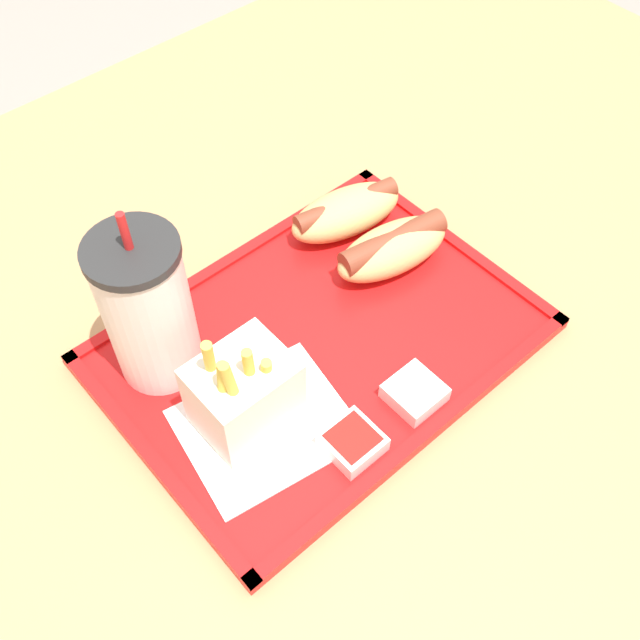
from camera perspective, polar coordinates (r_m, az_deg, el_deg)
ground_plane at (r=1.39m, az=-1.37°, el=-19.56°), size 8.00×8.00×0.00m
dining_table at (r=1.04m, az=-1.77°, el=-13.23°), size 1.45×0.97×0.75m
food_tray at (r=0.70m, az=0.00°, el=-1.72°), size 0.38×0.28×0.01m
paper_napkin at (r=0.65m, az=-4.16°, el=-8.02°), size 0.16×0.14×0.00m
soda_cup at (r=0.64m, az=-12.99°, el=0.79°), size 0.08×0.08×0.19m
hot_dog_far at (r=0.78m, az=1.99°, el=8.27°), size 0.13×0.08×0.04m
hot_dog_near at (r=0.74m, az=5.54°, el=5.52°), size 0.13×0.08×0.04m
fries_carton at (r=0.62m, az=-5.84°, el=-5.61°), size 0.08×0.06×0.11m
sauce_cup_mayo at (r=0.66m, az=7.23°, el=-5.49°), size 0.04×0.04×0.02m
sauce_cup_ketchup at (r=0.63m, az=2.49°, el=-9.27°), size 0.04×0.04×0.02m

